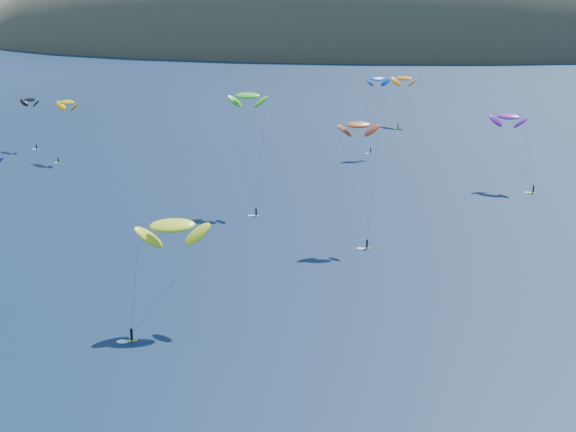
# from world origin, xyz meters

# --- Properties ---
(island) EXTENTS (730.00, 300.00, 210.00)m
(island) POSITION_xyz_m (39.40, 562.36, -10.74)
(island) COLOR #3D3526
(island) RESTS_ON ground
(kitesurfer_1) EXTENTS (8.61, 10.74, 18.36)m
(kitesurfer_1) POSITION_xyz_m (-72.86, 161.17, 16.14)
(kitesurfer_1) COLOR #B1DF18
(kitesurfer_1) RESTS_ON ground
(kitesurfer_2) EXTENTS (11.65, 13.69, 17.90)m
(kitesurfer_2) POSITION_xyz_m (-18.51, 54.37, 14.89)
(kitesurfer_2) COLOR #B1DF18
(kitesurfer_2) RESTS_ON ground
(kitesurfer_3) EXTENTS (8.85, 13.79, 27.35)m
(kitesurfer_3) POSITION_xyz_m (-15.58, 119.98, 24.88)
(kitesurfer_3) COLOR #B1DF18
(kitesurfer_3) RESTS_ON ground
(kitesurfer_4) EXTENTS (8.25, 6.55, 23.83)m
(kitesurfer_4) POSITION_xyz_m (15.07, 177.41, 21.68)
(kitesurfer_4) COLOR #B1DF18
(kitesurfer_4) RESTS_ON ground
(kitesurfer_6) EXTENTS (11.33, 12.85, 19.69)m
(kitesurfer_6) POSITION_xyz_m (46.80, 141.86, 17.21)
(kitesurfer_6) COLOR #B1DF18
(kitesurfer_6) RESTS_ON ground
(kitesurfer_9) EXTENTS (8.15, 10.55, 25.13)m
(kitesurfer_9) POSITION_xyz_m (9.48, 96.72, 22.90)
(kitesurfer_9) COLOR #B1DF18
(kitesurfer_9) RESTS_ON ground
(kitesurfer_11) EXTENTS (10.06, 15.70, 18.47)m
(kitesurfer_11) POSITION_xyz_m (25.45, 224.97, 15.89)
(kitesurfer_11) COLOR #B1DF18
(kitesurfer_11) RESTS_ON ground
(kitesurfer_12) EXTENTS (7.60, 7.45, 16.45)m
(kitesurfer_12) POSITION_xyz_m (-89.67, 175.36, 14.48)
(kitesurfer_12) COLOR #B1DF18
(kitesurfer_12) RESTS_ON ground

